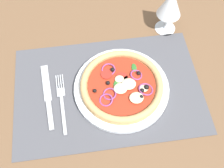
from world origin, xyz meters
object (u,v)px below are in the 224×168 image
(pizza, at_px, (122,85))
(wine_glass, at_px, (171,4))
(fork, at_px, (62,100))
(plate, at_px, (121,88))
(knife, at_px, (48,95))

(pizza, xyz_separation_m, wine_glass, (0.17, 0.20, 0.07))
(fork, distance_m, wine_glass, 0.41)
(pizza, xyz_separation_m, fork, (-0.16, -0.01, -0.02))
(fork, bearing_deg, plate, -88.88)
(plate, height_order, knife, plate)
(pizza, height_order, fork, pizza)
(knife, bearing_deg, wine_glass, -67.18)
(plate, relative_size, wine_glass, 1.74)
(plate, distance_m, knife, 0.20)
(knife, distance_m, wine_glass, 0.43)
(plate, xyz_separation_m, knife, (-0.20, 0.01, -0.00))
(plate, bearing_deg, pizza, -39.03)
(pizza, distance_m, fork, 0.17)
(plate, relative_size, pizza, 1.16)
(fork, xyz_separation_m, knife, (-0.04, 0.02, 0.00))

